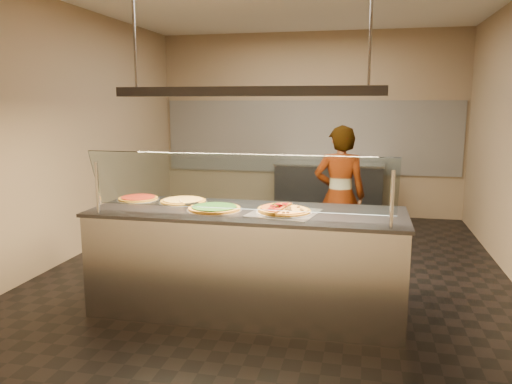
% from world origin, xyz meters
% --- Properties ---
extents(ground, '(5.00, 6.00, 0.02)m').
position_xyz_m(ground, '(0.00, 0.00, -0.01)').
color(ground, black).
rests_on(ground, ground).
extents(wall_back, '(5.00, 0.02, 3.00)m').
position_xyz_m(wall_back, '(0.00, 3.01, 1.50)').
color(wall_back, '#9C8365').
rests_on(wall_back, ground).
extents(wall_front, '(5.00, 0.02, 3.00)m').
position_xyz_m(wall_front, '(0.00, -3.01, 1.50)').
color(wall_front, '#9C8365').
rests_on(wall_front, ground).
extents(wall_left, '(0.02, 6.00, 3.00)m').
position_xyz_m(wall_left, '(-2.51, 0.00, 1.50)').
color(wall_left, '#9C8365').
rests_on(wall_left, ground).
extents(tile_band, '(4.90, 0.02, 1.20)m').
position_xyz_m(tile_band, '(0.00, 2.98, 1.30)').
color(tile_band, silver).
rests_on(tile_band, wall_back).
extents(serving_counter, '(2.74, 0.94, 0.93)m').
position_xyz_m(serving_counter, '(-0.05, -1.21, 0.47)').
color(serving_counter, '#B7B7BC').
rests_on(serving_counter, ground).
extents(sneeze_guard, '(2.50, 0.18, 0.54)m').
position_xyz_m(sneeze_guard, '(-0.05, -1.55, 1.23)').
color(sneeze_guard, '#B7B7BC').
rests_on(sneeze_guard, serving_counter).
extents(perforated_tray, '(0.63, 0.63, 0.01)m').
position_xyz_m(perforated_tray, '(0.28, -1.26, 0.94)').
color(perforated_tray, silver).
rests_on(perforated_tray, serving_counter).
extents(half_pizza_pepperoni, '(0.30, 0.48, 0.05)m').
position_xyz_m(half_pizza_pepperoni, '(0.18, -1.26, 0.96)').
color(half_pizza_pepperoni, '#8E5C18').
rests_on(half_pizza_pepperoni, perforated_tray).
extents(half_pizza_sausage, '(0.30, 0.48, 0.04)m').
position_xyz_m(half_pizza_sausage, '(0.39, -1.26, 0.96)').
color(half_pizza_sausage, '#8E5C18').
rests_on(half_pizza_sausage, perforated_tray).
extents(pizza_spinach, '(0.49, 0.49, 0.03)m').
position_xyz_m(pizza_spinach, '(-0.33, -1.27, 0.95)').
color(pizza_spinach, silver).
rests_on(pizza_spinach, serving_counter).
extents(pizza_cheese, '(0.46, 0.46, 0.03)m').
position_xyz_m(pizza_cheese, '(-0.72, -1.00, 0.94)').
color(pizza_cheese, silver).
rests_on(pizza_cheese, serving_counter).
extents(pizza_tomato, '(0.41, 0.41, 0.03)m').
position_xyz_m(pizza_tomato, '(-1.20, -0.96, 0.94)').
color(pizza_tomato, silver).
rests_on(pizza_tomato, serving_counter).
extents(pizza_spatula, '(0.26, 0.20, 0.02)m').
position_xyz_m(pizza_spatula, '(-0.65, -1.13, 0.96)').
color(pizza_spatula, '#B7B7BC').
rests_on(pizza_spatula, pizza_spinach).
extents(prep_table, '(1.69, 0.74, 0.93)m').
position_xyz_m(prep_table, '(0.39, 2.55, 0.47)').
color(prep_table, '#3B3B40').
rests_on(prep_table, ground).
extents(worker, '(0.61, 0.42, 1.61)m').
position_xyz_m(worker, '(0.67, 0.34, 0.81)').
color(worker, '#24212B').
rests_on(worker, ground).
extents(heat_lamp_housing, '(2.30, 0.18, 0.08)m').
position_xyz_m(heat_lamp_housing, '(-0.05, -1.21, 1.95)').
color(heat_lamp_housing, '#3B3B40').
rests_on(heat_lamp_housing, ceiling).
extents(lamp_rod_left, '(0.02, 0.02, 1.01)m').
position_xyz_m(lamp_rod_left, '(-1.05, -1.21, 2.50)').
color(lamp_rod_left, '#B7B7BC').
rests_on(lamp_rod_left, ceiling).
extents(lamp_rod_right, '(0.02, 0.02, 1.01)m').
position_xyz_m(lamp_rod_right, '(0.95, -1.21, 2.50)').
color(lamp_rod_right, '#B7B7BC').
rests_on(lamp_rod_right, ceiling).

